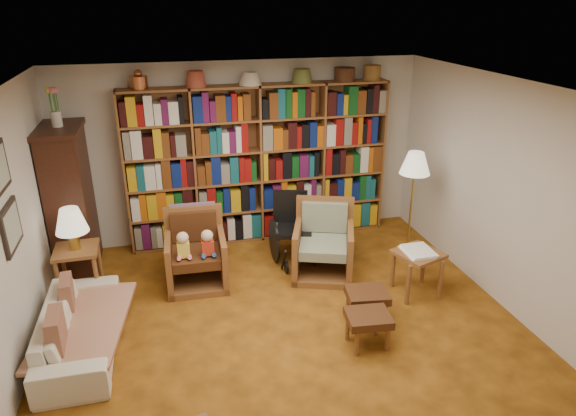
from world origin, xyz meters
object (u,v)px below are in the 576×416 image
object	(u,v)px
side_table_lamp	(78,260)
side_table_papers	(418,259)
footstool_b	(368,320)
armchair_leather	(196,253)
footstool_a	(367,297)
floor_lamp	(415,167)
sofa	(80,328)
wheelchair	(293,230)
armchair_sage	(321,246)

from	to	relation	value
side_table_lamp	side_table_papers	world-z (taller)	side_table_lamp
footstool_b	side_table_lamp	bearing A→B (deg)	149.97
armchair_leather	footstool_a	world-z (taller)	armchair_leather
side_table_lamp	floor_lamp	bearing A→B (deg)	0.01
side_table_lamp	footstool_a	xyz separation A→B (m)	(3.03, -1.27, -0.19)
armchair_leather	sofa	bearing A→B (deg)	-138.53
sofa	side_table_lamp	distance (m)	1.05
wheelchair	footstool_b	bearing A→B (deg)	-82.82
sofa	side_table_lamp	bearing A→B (deg)	6.23
footstool_b	wheelchair	bearing A→B (deg)	97.18
sofa	armchair_sage	distance (m)	2.94
floor_lamp	footstool_a	world-z (taller)	floor_lamp
sofa	wheelchair	distance (m)	2.87
armchair_leather	footstool_b	bearing A→B (deg)	-48.27
sofa	side_table_papers	distance (m)	3.72
side_table_papers	side_table_lamp	bearing A→B (deg)	167.05
sofa	footstool_a	world-z (taller)	sofa
armchair_sage	side_table_papers	xyz separation A→B (m)	(0.92, -0.80, 0.10)
side_table_papers	footstool_b	size ratio (longest dim) A/B	1.31
side_table_papers	footstool_b	distance (m)	1.23
armchair_leather	footstool_a	size ratio (longest dim) A/B	1.90
side_table_lamp	side_table_papers	size ratio (longest dim) A/B	1.04
floor_lamp	footstool_a	bearing A→B (deg)	-131.20
side_table_papers	footstool_a	bearing A→B (deg)	-153.46
armchair_sage	side_table_papers	world-z (taller)	armchair_sage
sofa	footstool_b	distance (m)	2.85
armchair_leather	side_table_papers	distance (m)	2.66
sofa	side_table_papers	size ratio (longest dim) A/B	2.74
wheelchair	footstool_b	distance (m)	2.01
armchair_leather	footstool_a	xyz separation A→B (m)	(1.70, -1.34, -0.07)
sofa	side_table_papers	bearing A→B (deg)	-87.25
side_table_papers	footstool_b	xyz separation A→B (m)	(-0.93, -0.79, -0.15)
footstool_a	floor_lamp	bearing A→B (deg)	48.80
footstool_b	sofa	bearing A→B (deg)	166.88
sofa	floor_lamp	size ratio (longest dim) A/B	1.14
footstool_a	footstool_b	bearing A→B (deg)	-110.97
armchair_sage	floor_lamp	world-z (taller)	floor_lamp
armchair_sage	floor_lamp	size ratio (longest dim) A/B	0.68
sofa	footstool_b	xyz separation A→B (m)	(2.78, -0.65, 0.05)
floor_lamp	side_table_papers	size ratio (longest dim) A/B	2.41
armchair_leather	footstool_a	bearing A→B (deg)	-38.25
wheelchair	floor_lamp	bearing A→B (deg)	-12.21
wheelchair	armchair_sage	bearing A→B (deg)	-57.40
wheelchair	floor_lamp	xyz separation A→B (m)	(1.51, -0.33, 0.84)
side_table_lamp	footstool_b	world-z (taller)	side_table_lamp
sofa	side_table_lamp	xyz separation A→B (m)	(-0.10, 1.02, 0.24)
footstool_a	footstool_b	distance (m)	0.42
side_table_lamp	footstool_b	size ratio (longest dim) A/B	1.35
side_table_lamp	footstool_b	distance (m)	3.33
side_table_lamp	floor_lamp	world-z (taller)	floor_lamp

